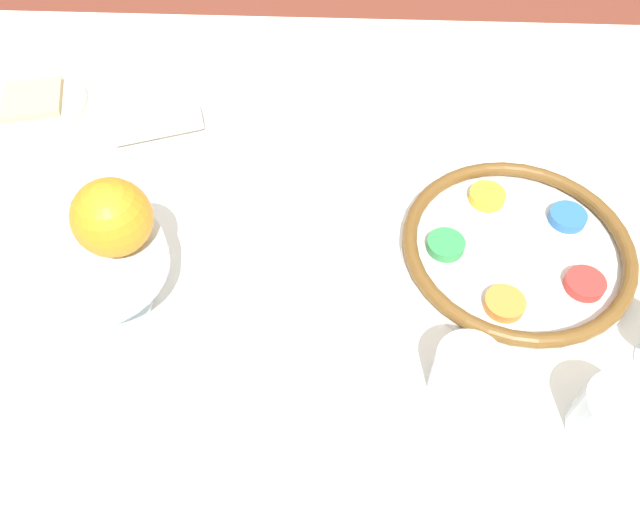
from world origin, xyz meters
The scene contains 10 objects.
ground_plane centered at (0.00, 0.00, 0.00)m, with size 8.00×8.00×0.00m, color brown.
dining_table centered at (0.00, 0.00, 0.38)m, with size 1.57×0.99×0.77m.
seder_plate centered at (-0.34, 0.07, 0.78)m, with size 0.31×0.31×0.03m.
fruit_stand centered at (0.19, 0.17, 0.85)m, with size 0.17×0.17×0.10m.
orange_fruit centered at (0.15, 0.15, 0.92)m, with size 0.09×0.09×0.09m.
bread_plate centered at (0.41, -0.21, 0.77)m, with size 0.17×0.17×0.02m.
napkin_roll centered at (0.19, -0.15, 0.79)m, with size 0.15×0.10×0.05m.
cup_near centered at (-0.40, 0.32, 0.80)m, with size 0.08×0.08×0.07m.
cup_mid centered at (-0.25, 0.27, 0.80)m, with size 0.08×0.08×0.07m.
spoon centered at (0.17, -0.20, 0.77)m, with size 0.15×0.07×0.01m.
Camera 1 is at (-0.10, 0.60, 1.45)m, focal length 35.00 mm.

